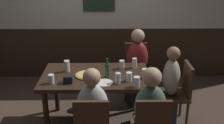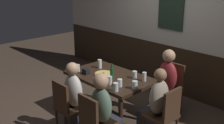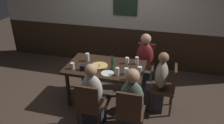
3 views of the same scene
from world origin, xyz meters
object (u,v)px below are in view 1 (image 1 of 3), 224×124
at_px(pint_glass_stout, 137,82).
at_px(pizza, 87,75).
at_px(person_head_east, 167,93).
at_px(tumbler_water, 134,63).
at_px(beer_glass_tall, 67,67).
at_px(tumbler_short, 129,77).
at_px(pint_glass_amber, 122,65).
at_px(plate_white_large, 104,83).
at_px(chair_head_east, 179,91).
at_px(condiment_caddy, 68,79).
at_px(person_right_near, 149,120).
at_px(pint_glass_pale, 145,74).
at_px(dining_table, 96,81).
at_px(chair_right_far, 136,67).
at_px(person_right_far, 137,71).
at_px(beer_glass_half, 51,80).
at_px(highball_clear, 118,79).
at_px(person_mid_near, 93,121).
at_px(beer_bottle_green, 107,70).

bearing_deg(pint_glass_stout, pizza, 152.24).
distance_m(person_head_east, tumbler_water, 0.59).
xyz_separation_m(person_head_east, beer_glass_tall, (-1.34, 0.12, 0.34)).
bearing_deg(tumbler_short, pint_glass_amber, 100.08).
height_order(tumbler_water, plate_white_large, tumbler_water).
xyz_separation_m(chair_head_east, condiment_caddy, (-1.44, -0.23, 0.29)).
relative_size(person_right_near, condiment_caddy, 10.35).
distance_m(pint_glass_pale, pint_glass_stout, 0.29).
relative_size(dining_table, tumbler_short, 12.25).
relative_size(chair_right_far, person_right_far, 0.76).
distance_m(chair_right_far, pint_glass_stout, 1.24).
bearing_deg(person_right_near, person_head_east, 63.71).
bearing_deg(person_right_near, plate_white_large, 139.95).
xyz_separation_m(chair_right_far, tumbler_short, (-0.19, -1.04, 0.29)).
distance_m(person_head_east, person_right_far, 0.76).
xyz_separation_m(chair_head_east, beer_glass_half, (-1.65, -0.25, 0.29)).
distance_m(chair_right_far, tumbler_short, 1.10).
distance_m(pizza, pint_glass_pale, 0.75).
bearing_deg(person_right_near, pizza, 138.08).
relative_size(person_right_far, highball_clear, 8.53).
xyz_separation_m(tumbler_water, beer_glass_half, (-1.06, -0.48, -0.02)).
relative_size(tumbler_water, pint_glass_stout, 1.10).
distance_m(dining_table, chair_head_east, 1.13).
xyz_separation_m(person_mid_near, pint_glass_stout, (0.51, 0.33, 0.32)).
bearing_deg(pint_glass_pale, person_head_east, 16.46).
bearing_deg(tumbler_short, tumbler_water, 76.36).
bearing_deg(chair_right_far, beer_glass_half, -136.41).
xyz_separation_m(person_mid_near, condiment_caddy, (-0.32, 0.45, 0.31)).
distance_m(person_right_near, pint_glass_stout, 0.47).
relative_size(chair_head_east, condiment_caddy, 8.00).
bearing_deg(chair_right_far, highball_clear, -106.78).
relative_size(pizza, beer_bottle_green, 1.17).
height_order(beer_bottle_green, condiment_caddy, beer_bottle_green).
height_order(plate_white_large, condiment_caddy, condiment_caddy).
distance_m(highball_clear, condiment_caddy, 0.61).
relative_size(highball_clear, tumbler_water, 0.98).
bearing_deg(chair_right_far, beer_glass_tall, -144.40).
relative_size(person_head_east, beer_bottle_green, 4.23).
xyz_separation_m(chair_head_east, person_right_near, (-0.50, -0.68, -0.01)).
bearing_deg(chair_head_east, beer_bottle_green, -174.33).
relative_size(person_head_east, tumbler_water, 8.03).
height_order(dining_table, tumbler_short, tumbler_short).
bearing_deg(beer_bottle_green, person_mid_near, -104.79).
xyz_separation_m(chair_head_east, chair_right_far, (-0.50, 0.84, 0.00)).
bearing_deg(beer_glass_tall, chair_head_east, -4.67).
distance_m(person_right_far, highball_clear, 1.04).
height_order(pint_glass_stout, tumbler_short, pint_glass_stout).
xyz_separation_m(person_mid_near, pizza, (-0.10, 0.65, 0.28)).
bearing_deg(person_head_east, plate_white_large, -163.12).
height_order(pint_glass_amber, beer_glass_half, pint_glass_amber).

